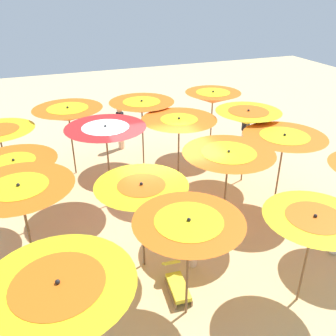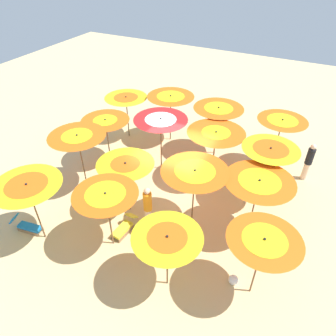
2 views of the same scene
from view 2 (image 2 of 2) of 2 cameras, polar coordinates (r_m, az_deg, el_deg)
The scene contains 24 objects.
ground at distance 12.57m, azimuth 1.02°, elevation -4.59°, with size 38.76×38.76×0.04m, color #D1B57F.
beach_umbrella_0 at distance 8.35m, azimuth 17.30°, elevation -13.31°, with size 1.94×1.94×2.37m.
beach_umbrella_1 at distance 10.08m, azimuth 16.46°, elevation -3.12°, with size 2.25×2.25×2.34m.
beach_umbrella_2 at distance 11.43m, azimuth 18.37°, elevation 2.63°, with size 2.03×2.03×2.48m.
beach_umbrella_3 at distance 13.47m, azimuth 20.32°, elevation 7.60°, with size 2.02×2.02×2.46m.
beach_umbrella_4 at distance 8.31m, azimuth -0.15°, elevation -13.40°, with size 1.92×1.92×2.16m.
beach_umbrella_5 at distance 10.00m, azimuth 4.99°, elevation -1.18°, with size 2.25×2.25×2.38m.
beach_umbrella_6 at distance 12.14m, azimuth 8.86°, elevation 5.85°, with size 2.28×2.28×2.36m.
beach_umbrella_7 at distance 13.88m, azimuth 9.30°, elevation 10.25°, with size 2.21×2.21×2.42m.
beach_umbrella_8 at distance 9.41m, azimuth -11.46°, elevation -5.38°, with size 2.00×2.00×2.32m.
beach_umbrella_9 at distance 10.63m, azimuth -7.86°, elevation 0.14°, with size 2.00×2.00×2.23m.
beach_umbrella_10 at distance 12.59m, azimuth -1.36°, elevation 8.32°, with size 2.22×2.22×2.52m.
beach_umbrella_11 at distance 14.84m, azimuth 0.49°, elevation 12.47°, with size 2.23×2.23×2.41m.
beach_umbrella_12 at distance 10.29m, azimuth -24.60°, elevation -3.51°, with size 2.14×2.14×2.43m.
beach_umbrella_13 at distance 12.08m, azimuth -16.40°, elevation 4.96°, with size 2.18×2.18×2.47m.
beach_umbrella_14 at distance 13.52m, azimuth -11.52°, elevation 8.15°, with size 2.08×2.08×2.16m.
beach_umbrella_15 at distance 15.35m, azimuth -7.78°, elevation 12.33°, with size 2.06×2.06×2.20m.
lounger_0 at distance 12.14m, azimuth -11.10°, elevation -5.91°, with size 1.28×0.52×0.56m.
lounger_1 at distance 11.06m, azimuth -8.21°, elevation -10.87°, with size 0.47×1.18×0.52m.
lounger_2 at distance 12.05m, azimuth -24.68°, elevation -9.75°, with size 1.22×0.48×0.64m.
beachgoer_0 at distance 15.98m, azimuth 9.44°, elevation 8.87°, with size 0.30×0.30×1.71m.
beachgoer_1 at distance 13.95m, azimuth 24.64°, elevation 1.14°, with size 0.30×0.30×1.73m.
beachgoer_2 at distance 10.63m, azimuth -3.77°, elevation -7.21°, with size 0.30×0.30×1.77m.
beach_ball at distance 9.96m, azimuth 12.04°, elevation -19.64°, with size 0.30×0.30×0.30m, color white.
Camera 2 is at (4.00, -8.46, 8.37)m, focal length 32.82 mm.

